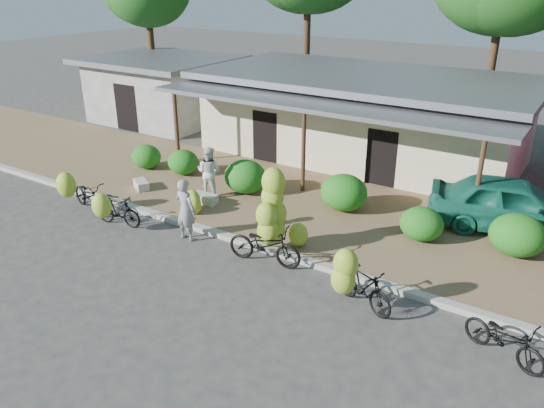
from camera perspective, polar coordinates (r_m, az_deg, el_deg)
The scene contains 24 objects.
ground at distance 13.77m, azimuth -9.49°, elevation -7.08°, with size 100.00×100.00×0.00m, color #3D3A38.
sidewalk at distance 17.31m, azimuth 1.49°, elevation 0.13°, with size 60.00×6.00×0.12m, color olive.
curb at distance 15.06m, azimuth -4.47°, elevation -3.64°, with size 60.00×0.25×0.15m, color #A8A399.
shop_main at distance 21.82m, azimuth 9.78°, elevation 9.39°, with size 13.00×8.50×3.35m.
shop_grey at distance 27.95m, azimuth -11.75°, elevation 12.10°, with size 7.00×6.00×3.15m.
hedge_0 at distance 20.70m, azimuth -13.37°, elevation 4.98°, with size 1.16×1.04×0.90m, color #195914.
hedge_1 at distance 19.78m, azimuth -9.53°, elevation 4.47°, with size 1.18×1.06×0.92m, color #195914.
hedge_2 at distance 17.81m, azimuth -2.90°, elevation 2.97°, with size 1.45×1.31×1.13m, color #195914.
hedge_3 at distance 16.59m, azimuth 7.75°, elevation 1.23°, with size 1.48×1.33×1.15m, color #195914.
hedge_4 at distance 15.21m, azimuth 15.79°, elevation -2.08°, with size 1.21×1.09×0.94m, color #195914.
hedge_5 at distance 15.23m, azimuth 24.90°, elevation -3.06°, with size 1.44×1.30×1.13m, color #195914.
bike_far_left at distance 17.64m, azimuth -19.51°, elevation 1.05°, with size 1.97×1.45×1.44m.
bike_left at distance 16.22m, azimuth -16.65°, elevation -0.56°, with size 1.62×1.24×1.27m.
bike_center at distance 13.70m, azimuth -0.40°, elevation -2.57°, with size 2.10×1.35×2.46m.
bike_right at distance 11.94m, azimuth 9.22°, elevation -8.33°, with size 1.75×1.37×1.65m.
bike_far_right at distance 11.50m, azimuth 23.76°, elevation -13.11°, with size 1.83×1.20×0.91m.
loose_banana_a at distance 16.42m, azimuth -8.41°, elevation -0.07°, with size 0.50×0.42×0.62m, color #B0CC33.
loose_banana_b at distance 16.73m, azimuth -8.53°, elevation 0.45°, with size 0.53×0.45×0.66m, color #B0CC33.
loose_banana_c at distance 14.35m, azimuth 2.86°, elevation -3.32°, with size 0.55×0.47×0.69m, color #B0CC33.
sack_near at distance 17.24m, azimuth -7.28°, elevation 0.59°, with size 0.85×0.40×0.30m, color beige.
sack_far at distance 18.81m, azimuth -13.88°, elevation 2.04°, with size 0.75×0.38×0.28m, color beige.
vendor at distance 14.92m, azimuth -9.28°, elevation -0.63°, with size 0.66×0.43×1.81m, color gray.
bystander at distance 17.54m, azimuth -6.80°, elevation 3.48°, with size 0.82×0.64×1.69m, color white.
teal_van at distance 16.57m, azimuth 24.45°, elevation -0.04°, with size 1.85×4.59×1.56m, color #176752.
Camera 1 is at (8.20, -8.60, 6.94)m, focal length 35.00 mm.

